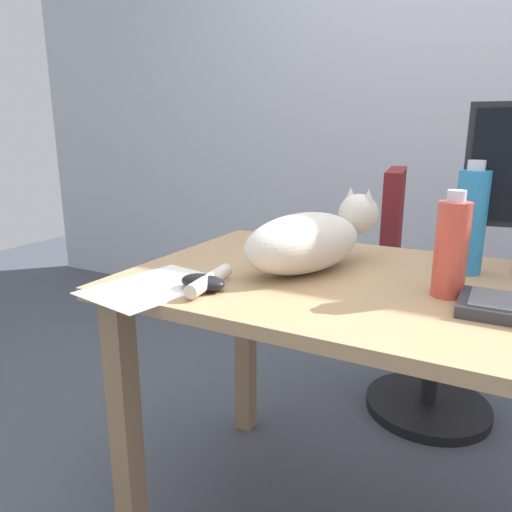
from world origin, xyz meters
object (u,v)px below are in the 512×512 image
cat (310,239)px  water_bottle (451,248)px  spray_bottle (470,221)px  office_chair (423,311)px  computer_mouse (203,282)px

cat → water_bottle: bearing=-7.6°
spray_bottle → water_bottle: bearing=-94.7°
office_chair → cat: bearing=-104.5°
water_bottle → spray_bottle: spray_bottle is taller
office_chair → cat: office_chair is taller
office_chair → computer_mouse: size_ratio=8.71×
office_chair → cat: 0.85m
office_chair → spray_bottle: (0.17, -0.56, 0.46)m
cat → computer_mouse: size_ratio=5.19×
office_chair → spray_bottle: 0.74m
computer_mouse → water_bottle: (0.49, 0.22, 0.09)m
computer_mouse → spray_bottle: size_ratio=0.39×
spray_bottle → office_chair: bearing=106.6°
office_chair → spray_bottle: size_ratio=3.43×
computer_mouse → spray_bottle: bearing=40.2°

